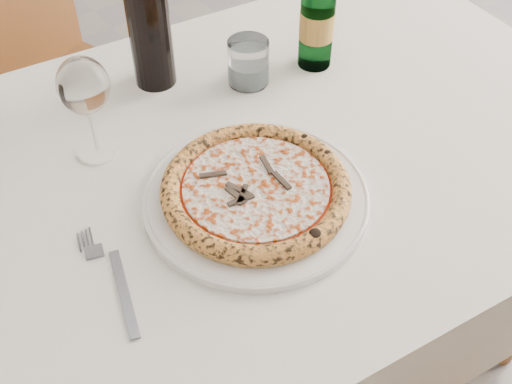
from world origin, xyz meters
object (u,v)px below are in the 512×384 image
Objects in this scene: plate at (256,197)px; tumbler at (248,65)px; wine_bottle at (148,18)px; wine_glass at (84,88)px; dining_table at (220,205)px; beer_bottle at (317,17)px; pizza at (256,189)px; chair_far at (39,73)px.

tumbler is (0.17, 0.25, 0.03)m from plate.
wine_glass is at bearing -147.32° from wine_bottle.
dining_table is 4.42× the size of plate.
beer_bottle is at bearing -25.90° from wine_bottle.
wine_bottle reaches higher than beer_bottle.
plate is 0.37m from wine_bottle.
tumbler is at bearing 55.90° from pizza.
chair_far is 0.87m from pizza.
wine_glass is (-0.10, -0.59, 0.35)m from chair_far.
wine_bottle reaches higher than wine_glass.
wine_glass is at bearing 134.41° from dining_table.
pizza reaches higher than plate.
pizza is at bearing -143.57° from beer_bottle.
beer_bottle is at bearing -2.38° from wine_glass.
chair_far reaches higher than dining_table.
chair_far is at bearing 93.05° from dining_table.
beer_bottle is (0.43, -0.02, -0.03)m from wine_glass.
dining_table is 0.74m from chair_far.
tumbler is (0.17, 0.25, 0.01)m from pizza.
plate is 4.09× the size of tumbler.
plate is 0.02m from pizza.
wine_bottle is (0.04, 0.35, 0.12)m from plate.
chair_far is 3.14× the size of wine_bottle.
beer_bottle is (0.13, -0.03, 0.06)m from tumbler.
pizza is 1.16× the size of beer_bottle.
dining_table is 0.16m from pizza.
pizza is (0.04, -0.83, 0.25)m from chair_far.
chair_far is at bearing 119.03° from beer_bottle.
wine_glass is (-0.14, 0.24, 0.12)m from plate.
chair_far is 5.35× the size of wine_glass.
beer_bottle is (0.30, 0.22, 0.07)m from pizza.
beer_bottle is at bearing 21.96° from dining_table.
wine_bottle is at bearing 154.10° from beer_bottle.
tumbler is at bearing 41.32° from dining_table.
wine_glass is at bearing 119.62° from pizza.
wine_glass reaches higher than dining_table.
wine_bottle is (0.04, 0.25, 0.22)m from dining_table.
beer_bottle reaches higher than chair_far.
dining_table is at bearing -86.95° from chair_far.
dining_table is 0.29m from wine_glass.
plate is at bearing -124.10° from tumbler.
wine_glass is 0.73× the size of beer_bottle.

